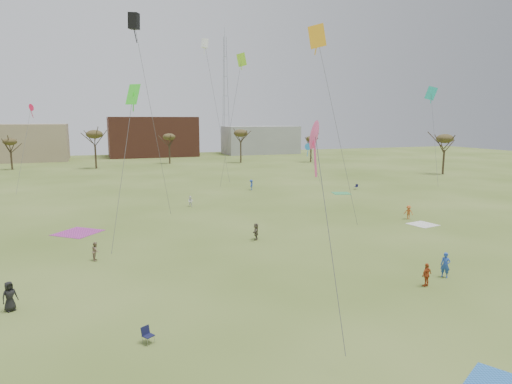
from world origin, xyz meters
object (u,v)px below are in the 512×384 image
object	(u,v)px
camp_chair_right	(356,188)
flyer_near_right	(445,265)
spectator_fore_a	(427,275)
camp_chair_left	(148,338)
radio_tower	(225,95)

from	to	relation	value
camp_chair_right	flyer_near_right	bearing A→B (deg)	-42.11
camp_chair_right	spectator_fore_a	bearing A→B (deg)	-44.63
camp_chair_left	radio_tower	world-z (taller)	radio_tower
spectator_fore_a	camp_chair_right	distance (m)	43.19
spectator_fore_a	camp_chair_left	xyz separation A→B (m)	(-18.97, -1.58, -0.56)
flyer_near_right	spectator_fore_a	bearing A→B (deg)	-103.91
spectator_fore_a	camp_chair_right	world-z (taller)	spectator_fore_a
camp_chair_left	camp_chair_right	xyz separation A→B (m)	(37.95, 40.38, 0.00)
flyer_near_right	camp_chair_left	size ratio (longest dim) A/B	2.13
spectator_fore_a	camp_chair_right	xyz separation A→B (m)	(18.98, 38.80, -0.56)
spectator_fore_a	camp_chair_left	bearing A→B (deg)	-10.87
flyer_near_right	radio_tower	bearing A→B (deg)	136.15
flyer_near_right	spectator_fore_a	distance (m)	2.68
camp_chair_left	radio_tower	bearing A→B (deg)	40.49
camp_chair_left	radio_tower	distance (m)	132.54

